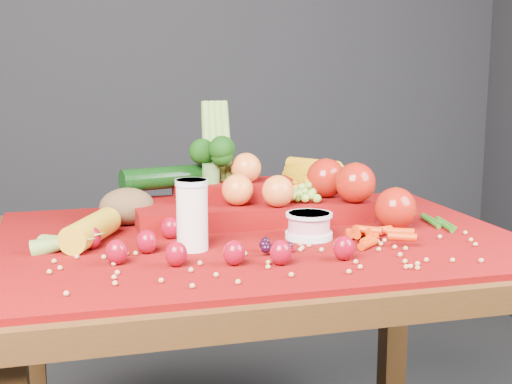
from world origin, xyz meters
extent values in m
cube|color=black|center=(0.00, 1.50, 1.25)|extent=(3.00, 0.02, 2.50)
cube|color=#3B1F0D|center=(0.00, 0.00, 0.72)|extent=(1.10, 0.80, 0.05)
cube|color=#3B1F0D|center=(-0.48, 0.33, 0.35)|extent=(0.06, 0.06, 0.70)
cube|color=#3B1F0D|center=(0.48, 0.33, 0.35)|extent=(0.06, 0.06, 0.70)
cube|color=#720308|center=(0.00, 0.00, 0.76)|extent=(1.05, 0.75, 0.01)
cylinder|color=silver|center=(-0.15, -0.08, 0.83)|extent=(0.06, 0.06, 0.14)
cylinder|color=silver|center=(-0.15, -0.08, 0.89)|extent=(0.06, 0.06, 0.01)
cylinder|color=silver|center=(0.09, -0.05, 0.77)|extent=(0.10, 0.10, 0.01)
cylinder|color=pink|center=(0.09, -0.05, 0.80)|extent=(0.08, 0.08, 0.04)
cylinder|color=silver|center=(0.09, -0.05, 0.81)|extent=(0.10, 0.10, 0.01)
ellipsoid|color=maroon|center=(-0.24, -0.08, 0.78)|extent=(0.04, 0.04, 0.05)
cone|color=#13440C|center=(-0.24, -0.08, 0.81)|extent=(0.03, 0.03, 0.01)
ellipsoid|color=maroon|center=(-0.30, -0.14, 0.78)|extent=(0.04, 0.04, 0.05)
cone|color=#13440C|center=(-0.30, -0.14, 0.81)|extent=(0.03, 0.03, 0.01)
ellipsoid|color=maroon|center=(-0.20, -0.18, 0.78)|extent=(0.04, 0.04, 0.05)
cone|color=#13440C|center=(-0.20, -0.18, 0.81)|extent=(0.03, 0.03, 0.01)
ellipsoid|color=maroon|center=(-0.10, -0.20, 0.78)|extent=(0.04, 0.04, 0.05)
cone|color=#13440C|center=(-0.10, -0.20, 0.81)|extent=(0.03, 0.03, 0.01)
ellipsoid|color=maroon|center=(-0.02, -0.22, 0.78)|extent=(0.04, 0.04, 0.05)
cone|color=#13440C|center=(-0.02, -0.22, 0.81)|extent=(0.03, 0.03, 0.01)
ellipsoid|color=maroon|center=(0.10, -0.22, 0.78)|extent=(0.04, 0.04, 0.05)
cone|color=#13440C|center=(0.10, -0.22, 0.81)|extent=(0.03, 0.03, 0.01)
ellipsoid|color=maroon|center=(-0.18, 0.02, 0.78)|extent=(0.04, 0.04, 0.05)
cone|color=#13440C|center=(-0.18, 0.02, 0.81)|extent=(0.03, 0.03, 0.01)
ellipsoid|color=maroon|center=(-0.34, -0.02, 0.78)|extent=(0.04, 0.04, 0.05)
cone|color=#13440C|center=(-0.34, -0.02, 0.81)|extent=(0.03, 0.03, 0.01)
cylinder|color=gold|center=(-0.34, 0.02, 0.79)|extent=(0.13, 0.19, 0.06)
ellipsoid|color=brown|center=(-0.25, 0.17, 0.80)|extent=(0.12, 0.09, 0.08)
cube|color=#720308|center=(0.02, 0.15, 0.78)|extent=(0.52, 0.22, 0.04)
cube|color=#720308|center=(0.00, 0.20, 0.82)|extent=(0.28, 0.12, 0.03)
sphere|color=#AA0C07|center=(0.24, 0.06, 0.85)|extent=(0.09, 0.09, 0.09)
sphere|color=#AA0C07|center=(0.30, -0.02, 0.81)|extent=(0.09, 0.09, 0.09)
sphere|color=#AA0C07|center=(0.20, 0.14, 0.85)|extent=(0.09, 0.09, 0.09)
sphere|color=#C74825|center=(-0.02, 0.10, 0.84)|extent=(0.07, 0.07, 0.07)
sphere|color=#C74825|center=(0.06, 0.06, 0.84)|extent=(0.07, 0.07, 0.07)
sphere|color=#C74825|center=(0.02, 0.18, 0.88)|extent=(0.07, 0.07, 0.07)
cylinder|color=#C69B0B|center=(0.14, 0.22, 0.82)|extent=(0.06, 0.16, 0.04)
cylinder|color=#C69B0B|center=(0.16, 0.22, 0.84)|extent=(0.04, 0.16, 0.04)
cylinder|color=#C69B0B|center=(0.18, 0.22, 0.85)|extent=(0.07, 0.16, 0.04)
cylinder|color=#C69B0B|center=(0.20, 0.22, 0.87)|extent=(0.10, 0.16, 0.04)
cylinder|color=#3F662D|center=(-0.06, 0.20, 0.86)|extent=(0.04, 0.04, 0.04)
cylinder|color=olive|center=(-0.06, 0.24, 0.92)|extent=(0.03, 0.06, 0.22)
cylinder|color=olive|center=(-0.04, 0.24, 0.92)|extent=(0.02, 0.06, 0.22)
cylinder|color=olive|center=(-0.03, 0.24, 0.92)|extent=(0.02, 0.06, 0.22)
cylinder|color=olive|center=(-0.01, 0.24, 0.92)|extent=(0.03, 0.06, 0.22)
cylinder|color=black|center=(-0.14, 0.24, 0.85)|extent=(0.25, 0.11, 0.05)
camera|label=1|loc=(-0.38, -1.38, 1.12)|focal=50.00mm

